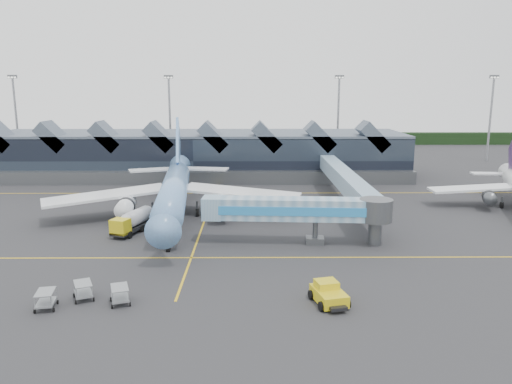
{
  "coord_description": "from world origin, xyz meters",
  "views": [
    {
      "loc": [
        7.06,
        -62.48,
        19.07
      ],
      "look_at": [
        7.54,
        4.97,
        5.0
      ],
      "focal_mm": 35.0,
      "sensor_mm": 36.0,
      "label": 1
    }
  ],
  "objects_px": {
    "fuel_truck": "(134,220)",
    "pushback_tug": "(329,294)",
    "main_airliner": "(174,189)",
    "jet_bridge": "(308,211)"
  },
  "relations": [
    {
      "from": "fuel_truck",
      "to": "pushback_tug",
      "type": "relative_size",
      "value": 1.81
    },
    {
      "from": "pushback_tug",
      "to": "fuel_truck",
      "type": "bearing_deg",
      "value": 120.8
    },
    {
      "from": "main_airliner",
      "to": "fuel_truck",
      "type": "distance_m",
      "value": 9.65
    },
    {
      "from": "pushback_tug",
      "to": "jet_bridge",
      "type": "bearing_deg",
      "value": 76.07
    },
    {
      "from": "jet_bridge",
      "to": "main_airliner",
      "type": "bearing_deg",
      "value": 147.74
    },
    {
      "from": "jet_bridge",
      "to": "pushback_tug",
      "type": "distance_m",
      "value": 18.1
    },
    {
      "from": "pushback_tug",
      "to": "main_airliner",
      "type": "bearing_deg",
      "value": 106.76
    },
    {
      "from": "jet_bridge",
      "to": "pushback_tug",
      "type": "relative_size",
      "value": 4.96
    },
    {
      "from": "main_airliner",
      "to": "jet_bridge",
      "type": "distance_m",
      "value": 23.05
    },
    {
      "from": "main_airliner",
      "to": "pushback_tug",
      "type": "bearing_deg",
      "value": -65.11
    }
  ]
}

